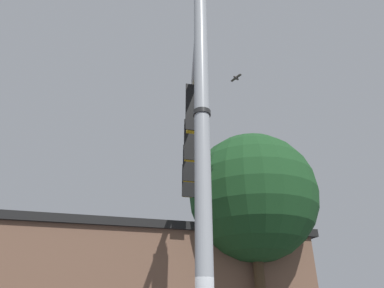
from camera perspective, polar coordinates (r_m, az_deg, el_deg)
The scene contains 9 objects.
signal_pole at distance 4.89m, azimuth 1.89°, elevation -5.52°, with size 0.25×0.25×7.79m, color #ADB2B7.
mast_arm at distance 9.51m, azimuth 0.02°, elevation 4.51°, with size 0.20×0.20×7.20m, color #ADB2B7.
traffic_light_nearest_pole at distance 7.70m, azimuth 0.53°, elevation 5.67°, with size 0.54×0.49×1.31m.
traffic_light_mid_inner at distance 9.12m, azimuth -0.00°, elevation 0.26°, with size 0.54×0.49×1.31m.
traffic_light_mid_outer at distance 10.59m, azimuth -0.39°, elevation -3.67°, with size 0.54×0.49×1.31m.
traffic_light_arm_end at distance 12.10m, azimuth -0.68°, elevation -6.63°, with size 0.54×0.49×1.31m.
street_name_sign at distance 5.69m, azimuth 1.46°, elevation 3.33°, with size 0.41×1.36×0.22m.
bird_flying at distance 11.36m, azimuth 7.64°, elevation 11.26°, with size 0.29×0.40×0.10m.
tree_by_storefront at distance 13.52m, azimuth 10.43°, elevation -8.96°, with size 5.05×5.05×8.65m.
Camera 1 is at (-1.29, -4.39, 2.16)m, focal length 30.82 mm.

